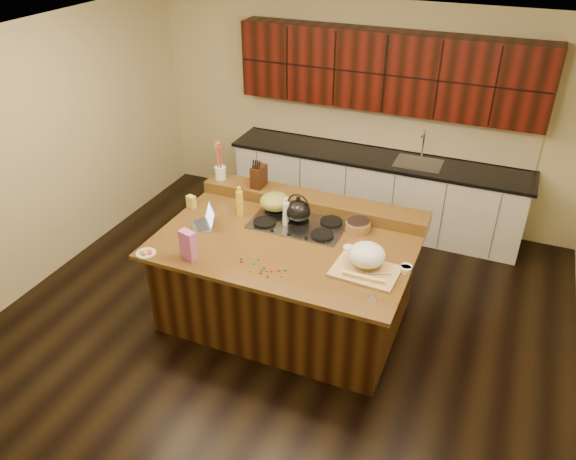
% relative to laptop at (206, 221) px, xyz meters
% --- Properties ---
extents(room, '(5.52, 5.02, 2.72)m').
position_rel_laptop_xyz_m(room, '(0.82, 0.06, 0.38)').
color(room, black).
rests_on(room, ground).
extents(island, '(2.40, 1.60, 0.92)m').
position_rel_laptop_xyz_m(island, '(0.82, 0.06, -0.51)').
color(island, black).
rests_on(island, ground).
extents(back_ledge, '(2.40, 0.30, 0.12)m').
position_rel_laptop_xyz_m(back_ledge, '(0.82, 0.76, 0.01)').
color(back_ledge, black).
rests_on(back_ledge, island).
extents(cooktop, '(0.92, 0.52, 0.05)m').
position_rel_laptop_xyz_m(cooktop, '(0.82, 0.36, -0.04)').
color(cooktop, gray).
rests_on(cooktop, island).
extents(back_counter, '(3.70, 0.66, 2.40)m').
position_rel_laptop_xyz_m(back_counter, '(1.13, 2.29, 0.01)').
color(back_counter, silver).
rests_on(back_counter, ground).
extents(kettle, '(0.25, 0.25, 0.22)m').
position_rel_laptop_xyz_m(kettle, '(0.82, 0.36, 0.10)').
color(kettle, black).
rests_on(kettle, cooktop).
extents(green_bowl, '(0.38, 0.38, 0.17)m').
position_rel_laptop_xyz_m(green_bowl, '(0.52, 0.49, 0.08)').
color(green_bowl, olive).
rests_on(green_bowl, cooktop).
extents(laptop, '(0.35, 0.36, 0.20)m').
position_rel_laptop_xyz_m(laptop, '(0.00, 0.00, 0.00)').
color(laptop, '#B7B7BC').
rests_on(laptop, island).
extents(oil_bottle, '(0.09, 0.09, 0.27)m').
position_rel_laptop_xyz_m(oil_bottle, '(0.22, 0.31, 0.08)').
color(oil_bottle, yellow).
rests_on(oil_bottle, island).
extents(vinegar_bottle, '(0.08, 0.08, 0.25)m').
position_rel_laptop_xyz_m(vinegar_bottle, '(0.72, 0.31, 0.07)').
color(vinegar_bottle, silver).
rests_on(vinegar_bottle, island).
extents(wooden_tray, '(0.58, 0.46, 0.23)m').
position_rel_laptop_xyz_m(wooden_tray, '(1.65, -0.09, 0.05)').
color(wooden_tray, tan).
rests_on(wooden_tray, island).
extents(ramekin_a, '(0.13, 0.13, 0.04)m').
position_rel_laptop_xyz_m(ramekin_a, '(1.42, 0.11, -0.03)').
color(ramekin_a, white).
rests_on(ramekin_a, island).
extents(ramekin_b, '(0.11, 0.11, 0.04)m').
position_rel_laptop_xyz_m(ramekin_b, '(1.97, -0.01, -0.03)').
color(ramekin_b, white).
rests_on(ramekin_b, island).
extents(ramekin_c, '(0.12, 0.12, 0.04)m').
position_rel_laptop_xyz_m(ramekin_c, '(1.97, 0.02, -0.03)').
color(ramekin_c, white).
rests_on(ramekin_c, island).
extents(strainer_bowl, '(0.30, 0.30, 0.09)m').
position_rel_laptop_xyz_m(strainer_bowl, '(1.40, 0.49, -0.01)').
color(strainer_bowl, '#996B3F').
rests_on(strainer_bowl, island).
extents(kitchen_timer, '(0.10, 0.10, 0.07)m').
position_rel_laptop_xyz_m(kitchen_timer, '(1.82, -0.49, -0.02)').
color(kitchen_timer, silver).
rests_on(kitchen_timer, island).
extents(pink_bag, '(0.16, 0.12, 0.28)m').
position_rel_laptop_xyz_m(pink_bag, '(0.15, -0.55, 0.09)').
color(pink_bag, '#C65DA1').
rests_on(pink_bag, island).
extents(candy_plate, '(0.22, 0.22, 0.01)m').
position_rel_laptop_xyz_m(candy_plate, '(-0.25, -0.65, -0.05)').
color(candy_plate, white).
rests_on(candy_plate, island).
extents(package_box, '(0.11, 0.09, 0.13)m').
position_rel_laptop_xyz_m(package_box, '(-0.33, 0.27, 0.01)').
color(package_box, gold).
rests_on(package_box, island).
extents(utensil_crock, '(0.14, 0.14, 0.14)m').
position_rel_laptop_xyz_m(utensil_crock, '(-0.25, 0.76, 0.14)').
color(utensil_crock, white).
rests_on(utensil_crock, back_ledge).
extents(knife_block, '(0.12, 0.19, 0.23)m').
position_rel_laptop_xyz_m(knife_block, '(0.22, 0.76, 0.18)').
color(knife_block, black).
rests_on(knife_block, back_ledge).
extents(gumdrop_0, '(0.02, 0.02, 0.02)m').
position_rel_laptop_xyz_m(gumdrop_0, '(1.02, -0.49, -0.04)').
color(gumdrop_0, red).
rests_on(gumdrop_0, island).
extents(gumdrop_1, '(0.02, 0.02, 0.02)m').
position_rel_laptop_xyz_m(gumdrop_1, '(1.02, -0.40, -0.04)').
color(gumdrop_1, '#198C26').
rests_on(gumdrop_1, island).
extents(gumdrop_2, '(0.02, 0.02, 0.02)m').
position_rel_laptop_xyz_m(gumdrop_2, '(0.92, -0.54, -0.04)').
color(gumdrop_2, red).
rests_on(gumdrop_2, island).
extents(gumdrop_3, '(0.02, 0.02, 0.02)m').
position_rel_laptop_xyz_m(gumdrop_3, '(0.59, -0.39, -0.04)').
color(gumdrop_3, '#198C26').
rests_on(gumdrop_3, island).
extents(gumdrop_4, '(0.02, 0.02, 0.02)m').
position_rel_laptop_xyz_m(gumdrop_4, '(0.96, -0.43, -0.04)').
color(gumdrop_4, red).
rests_on(gumdrop_4, island).
extents(gumdrop_5, '(0.02, 0.02, 0.02)m').
position_rel_laptop_xyz_m(gumdrop_5, '(0.87, -0.47, -0.04)').
color(gumdrop_5, '#198C26').
rests_on(gumdrop_5, island).
extents(gumdrop_6, '(0.02, 0.02, 0.02)m').
position_rel_laptop_xyz_m(gumdrop_6, '(0.91, -0.46, -0.04)').
color(gumdrop_6, red).
rests_on(gumdrop_6, island).
extents(gumdrop_7, '(0.02, 0.02, 0.02)m').
position_rel_laptop_xyz_m(gumdrop_7, '(0.72, -0.41, -0.04)').
color(gumdrop_7, '#198C26').
rests_on(gumdrop_7, island).
extents(gumdrop_8, '(0.02, 0.02, 0.02)m').
position_rel_laptop_xyz_m(gumdrop_8, '(0.84, -0.52, -0.04)').
color(gumdrop_8, red).
rests_on(gumdrop_8, island).
extents(gumdrop_9, '(0.02, 0.02, 0.02)m').
position_rel_laptop_xyz_m(gumdrop_9, '(0.74, -0.53, -0.04)').
color(gumdrop_9, '#198C26').
rests_on(gumdrop_9, island).
extents(gumdrop_10, '(0.02, 0.02, 0.02)m').
position_rel_laptop_xyz_m(gumdrop_10, '(0.61, -0.43, -0.04)').
color(gumdrop_10, red).
rests_on(gumdrop_10, island).
extents(gumdrop_11, '(0.02, 0.02, 0.02)m').
position_rel_laptop_xyz_m(gumdrop_11, '(0.73, -0.34, -0.04)').
color(gumdrop_11, '#198C26').
rests_on(gumdrop_11, island).
extents(gumdrop_12, '(0.02, 0.02, 0.02)m').
position_rel_laptop_xyz_m(gumdrop_12, '(0.84, -0.44, -0.04)').
color(gumdrop_12, red).
rests_on(gumdrop_12, island).
extents(gumdrop_13, '(0.02, 0.02, 0.02)m').
position_rel_laptop_xyz_m(gumdrop_13, '(0.83, -0.48, -0.04)').
color(gumdrop_13, '#198C26').
rests_on(gumdrop_13, island).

